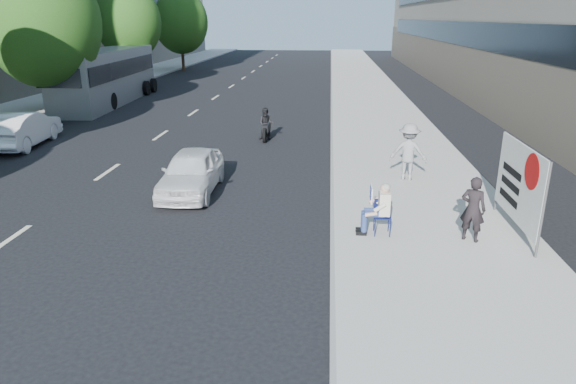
# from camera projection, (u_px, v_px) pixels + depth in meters

# --- Properties ---
(ground) EXTENTS (160.00, 160.00, 0.00)m
(ground) POSITION_uv_depth(u_px,v_px,m) (259.00, 294.00, 10.18)
(ground) COLOR black
(ground) RESTS_ON ground
(near_sidewalk) EXTENTS (5.00, 120.00, 0.15)m
(near_sidewalk) POSITION_uv_depth(u_px,v_px,m) (377.00, 114.00, 28.73)
(near_sidewalk) COLOR #B1AEA5
(near_sidewalk) RESTS_ON ground
(far_sidewalk) EXTENTS (4.50, 120.00, 0.15)m
(far_sidewalk) POSITION_uv_depth(u_px,v_px,m) (23.00, 109.00, 30.29)
(far_sidewalk) COLOR #B1AEA5
(far_sidewalk) RESTS_ON ground
(tree_far_c) EXTENTS (6.00, 6.00, 8.47)m
(tree_far_c) POSITION_uv_depth(u_px,v_px,m) (41.00, 21.00, 26.58)
(tree_far_c) COLOR #382616
(tree_far_c) RESTS_ON ground
(tree_far_d) EXTENTS (4.80, 4.80, 7.65)m
(tree_far_d) POSITION_uv_depth(u_px,v_px,m) (128.00, 22.00, 37.94)
(tree_far_d) COLOR #382616
(tree_far_d) RESTS_ON ground
(tree_far_e) EXTENTS (5.40, 5.40, 7.89)m
(tree_far_e) POSITION_uv_depth(u_px,v_px,m) (181.00, 22.00, 51.18)
(tree_far_e) COLOR #382616
(tree_far_e) RESTS_ON ground
(seated_protester) EXTENTS (0.83, 1.11, 1.31)m
(seated_protester) POSITION_uv_depth(u_px,v_px,m) (378.00, 206.00, 12.43)
(seated_protester) COLOR navy
(seated_protester) RESTS_ON near_sidewalk
(jogger) EXTENTS (1.33, 0.95, 1.86)m
(jogger) POSITION_uv_depth(u_px,v_px,m) (409.00, 152.00, 16.58)
(jogger) COLOR gray
(jogger) RESTS_ON near_sidewalk
(pedestrian_woman) EXTENTS (0.69, 0.60, 1.59)m
(pedestrian_woman) POSITION_uv_depth(u_px,v_px,m) (473.00, 209.00, 12.03)
(pedestrian_woman) COLOR black
(pedestrian_woman) RESTS_ON near_sidewalk
(protest_banner) EXTENTS (0.08, 3.06, 2.20)m
(protest_banner) POSITION_uv_depth(u_px,v_px,m) (519.00, 183.00, 12.39)
(protest_banner) COLOR #4C4C4C
(protest_banner) RESTS_ON near_sidewalk
(white_sedan_near) EXTENTS (1.66, 3.95, 1.33)m
(white_sedan_near) POSITION_uv_depth(u_px,v_px,m) (191.00, 172.00, 15.92)
(white_sedan_near) COLOR white
(white_sedan_near) RESTS_ON ground
(white_sedan_mid) EXTENTS (2.01, 4.62, 1.48)m
(white_sedan_mid) POSITION_uv_depth(u_px,v_px,m) (22.00, 129.00, 21.65)
(white_sedan_mid) COLOR white
(white_sedan_mid) RESTS_ON ground
(motorcycle) EXTENTS (0.70, 2.04, 1.42)m
(motorcycle) POSITION_uv_depth(u_px,v_px,m) (266.00, 125.00, 22.88)
(motorcycle) COLOR black
(motorcycle) RESTS_ON ground
(bus) EXTENTS (3.12, 12.16, 3.30)m
(bus) POSITION_uv_depth(u_px,v_px,m) (107.00, 77.00, 32.46)
(bus) COLOR slate
(bus) RESTS_ON ground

